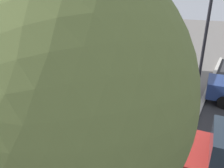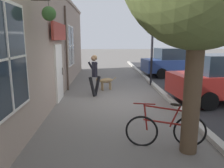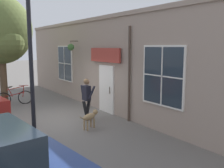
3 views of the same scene
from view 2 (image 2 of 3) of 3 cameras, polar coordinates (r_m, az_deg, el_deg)
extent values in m
plane|color=#66605B|center=(8.15, 1.29, -4.66)|extent=(90.00, 90.00, 0.00)
cube|color=#B2ADA3|center=(8.49, 14.92, -3.97)|extent=(0.20, 28.00, 0.12)
cube|color=gray|center=(8.03, -15.86, 9.48)|extent=(0.30, 18.00, 4.09)
cube|color=white|center=(8.44, -13.79, 2.88)|extent=(0.10, 1.10, 2.10)
cube|color=#232D38|center=(8.44, -13.57, 2.55)|extent=(0.03, 0.90, 1.90)
cylinder|color=#47382D|center=(8.77, -12.76, 3.24)|extent=(0.03, 0.03, 0.30)
cube|color=#AD3D33|center=(8.34, -13.60, 13.13)|extent=(0.08, 2.20, 0.60)
cylinder|color=#47382D|center=(9.96, -11.79, 8.82)|extent=(0.09, 0.09, 3.68)
cylinder|color=#47382D|center=(5.76, -18.17, 20.15)|extent=(0.44, 0.04, 0.04)
cylinder|color=#47382D|center=(5.69, -16.22, 18.53)|extent=(0.01, 0.01, 0.34)
cone|color=#2D2823|center=(5.67, -16.09, 16.33)|extent=(0.32, 0.32, 0.18)
sphere|color=#3D6B33|center=(5.68, -16.14, 17.24)|extent=(0.34, 0.34, 0.34)
cube|color=white|center=(4.23, -26.00, 5.95)|extent=(0.08, 1.82, 2.02)
cube|color=#232D38|center=(4.22, -25.62, 5.97)|extent=(0.03, 1.70, 1.90)
cube|color=white|center=(4.21, -25.37, 5.99)|extent=(0.04, 0.04, 1.90)
cube|color=white|center=(4.21, -25.37, 5.99)|extent=(0.04, 1.70, 0.04)
cube|color=white|center=(11.64, -10.74, 9.77)|extent=(0.08, 1.82, 2.02)
cube|color=#232D38|center=(11.64, -10.59, 9.78)|extent=(0.03, 1.70, 1.90)
cube|color=white|center=(11.64, -10.49, 9.78)|extent=(0.04, 0.04, 1.90)
cube|color=white|center=(11.64, -10.49, 9.78)|extent=(0.04, 1.70, 0.04)
cylinder|color=black|center=(8.84, -5.16, -0.71)|extent=(0.30, 0.15, 0.81)
cylinder|color=black|center=(9.01, -3.89, -0.47)|extent=(0.30, 0.15, 0.81)
cube|color=black|center=(8.80, -4.59, 3.84)|extent=(0.24, 0.35, 0.59)
sphere|color=#936B4C|center=(8.76, -4.77, 6.71)|extent=(0.22, 0.22, 0.22)
sphere|color=brown|center=(8.75, -4.58, 6.86)|extent=(0.21, 0.21, 0.21)
cylinder|color=black|center=(8.58, -4.28, 3.73)|extent=(0.17, 0.09, 0.57)
cylinder|color=black|center=(9.03, -5.27, 4.23)|extent=(0.33, 0.11, 0.52)
ellipsoid|color=#997A51|center=(9.92, -1.52, 0.93)|extent=(0.70, 0.49, 0.22)
cylinder|color=#997A51|center=(9.83, -2.39, -0.79)|extent=(0.06, 0.06, 0.35)
cylinder|color=#997A51|center=(9.96, -2.72, -0.63)|extent=(0.06, 0.06, 0.35)
cylinder|color=#997A51|center=(9.99, -0.31, -0.58)|extent=(0.06, 0.06, 0.35)
cylinder|color=#997A51|center=(10.12, -0.67, -0.42)|extent=(0.06, 0.06, 0.35)
sphere|color=#997A51|center=(9.75, -3.61, 1.24)|extent=(0.18, 0.18, 0.18)
cone|color=#997A51|center=(9.72, -4.21, 1.08)|extent=(0.13, 0.12, 0.09)
cone|color=#997A51|center=(9.70, -3.45, 1.70)|extent=(0.06, 0.06, 0.07)
cone|color=#997A51|center=(9.79, -3.67, 1.79)|extent=(0.06, 0.06, 0.07)
cylinder|color=#997A51|center=(10.08, 0.60, 1.40)|extent=(0.21, 0.12, 0.14)
cylinder|color=brown|center=(4.55, 20.31, -1.11)|extent=(0.34, 0.34, 2.67)
torus|color=black|center=(4.86, 7.74, -12.15)|extent=(0.70, 0.18, 0.70)
torus|color=black|center=(5.10, 19.66, -11.61)|extent=(0.70, 0.18, 0.70)
cylinder|color=maroon|center=(4.88, 13.96, -9.78)|extent=(0.98, 0.09, 0.18)
cylinder|color=maroon|center=(4.88, 16.14, -8.16)|extent=(0.23, 0.05, 0.48)
cylinder|color=maroon|center=(4.76, 13.56, -6.21)|extent=(0.83, 0.07, 0.16)
cylinder|color=maroon|center=(4.76, 8.79, -8.59)|extent=(0.11, 0.04, 0.58)
cylinder|color=maroon|center=(4.66, 8.45, -5.14)|extent=(0.46, 0.12, 0.03)
ellipsoid|color=black|center=(4.80, 16.31, -5.23)|extent=(0.25, 0.11, 0.09)
cylinder|color=black|center=(9.24, 18.29, -1.32)|extent=(0.63, 0.24, 0.62)
cylinder|color=black|center=(7.74, 23.93, -4.17)|extent=(0.63, 0.24, 0.62)
cube|color=navy|center=(14.39, 16.72, 4.76)|extent=(4.45, 2.16, 0.76)
cube|color=#1E2833|center=(14.24, 16.10, 7.64)|extent=(2.37, 1.75, 0.68)
cylinder|color=black|center=(15.80, 19.76, 3.75)|extent=(0.63, 0.24, 0.62)
cylinder|color=black|center=(14.27, 22.97, 2.74)|extent=(0.63, 0.24, 0.62)
cylinder|color=black|center=(14.77, 10.51, 3.73)|extent=(0.63, 0.24, 0.62)
cylinder|color=black|center=(13.12, 12.88, 2.67)|extent=(0.63, 0.24, 0.62)
cylinder|color=black|center=(11.01, 10.52, 12.30)|extent=(0.11, 0.11, 4.91)
camera|label=1|loc=(4.83, 61.83, 38.57)|focal=35.00mm
camera|label=3|loc=(17.79, 12.35, 13.36)|focal=40.00mm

